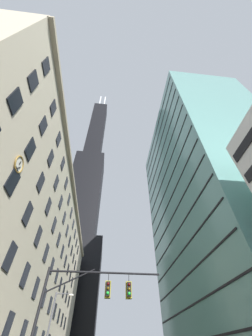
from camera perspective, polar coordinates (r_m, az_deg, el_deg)
name	(u,v)px	position (r m, az deg, el deg)	size (l,w,h in m)	color
station_building	(10,260)	(43.36, -30.99, -22.27)	(17.96, 67.72, 29.24)	#BCAF93
dark_skyscraper	(81,214)	(103.37, -13.08, -13.13)	(24.33, 24.33, 188.61)	black
glass_office_midrise	(208,199)	(51.00, 22.94, -8.31)	(19.46, 36.71, 59.10)	slate
traffic_signal_mast	(91,299)	(16.14, -10.20, -33.73)	(8.36, 0.63, 6.61)	black
street_lamppost	(52,326)	(26.09, -20.87, -37.27)	(2.01, 0.32, 7.15)	#47474C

